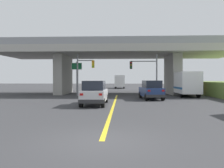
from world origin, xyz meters
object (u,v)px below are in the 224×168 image
suv_crossing (151,90)px  traffic_signal_nearside (147,70)px  traffic_signal_farside (83,70)px  semi_truck_distant (120,82)px  box_truck (185,84)px  highway_sign (77,71)px  suv_lead (95,93)px

suv_crossing → traffic_signal_nearside: traffic_signal_nearside is taller
suv_crossing → traffic_signal_farside: 9.65m
traffic_signal_nearside → semi_truck_distant: (-3.74, 25.28, -1.68)m
semi_truck_distant → box_truck: bearing=-71.5°
box_truck → highway_sign: (-14.29, 2.68, 1.77)m
box_truck → semi_truck_distant: bearing=108.5°
suv_crossing → highway_sign: 12.03m
suv_lead → suv_crossing: same height
highway_sign → box_truck: bearing=-10.6°
suv_lead → traffic_signal_nearside: traffic_signal_nearside is taller
traffic_signal_nearside → traffic_signal_farside: traffic_signal_farside is taller
suv_lead → semi_truck_distant: 35.10m
traffic_signal_nearside → highway_sign: (-9.54, 2.60, 0.05)m
semi_truck_distant → suv_crossing: bearing=-83.0°
suv_crossing → highway_sign: size_ratio=0.96×
box_truck → semi_truck_distant: (-8.49, 25.36, 0.03)m
suv_lead → semi_truck_distant: semi_truck_distant is taller
suv_lead → traffic_signal_farside: traffic_signal_farside is taller
box_truck → semi_truck_distant: semi_truck_distant is taller
box_truck → highway_sign: highway_sign is taller
box_truck → traffic_signal_nearside: 5.05m
traffic_signal_farside → highway_sign: bearing=119.4°
traffic_signal_farside → highway_sign: 2.73m
suv_lead → highway_sign: highway_sign is taller
suv_crossing → traffic_signal_nearside: bearing=82.9°
suv_lead → traffic_signal_farside: 10.62m
suv_lead → suv_crossing: 7.59m
suv_crossing → highway_sign: highway_sign is taller
semi_truck_distant → suv_lead: bearing=-92.8°
box_truck → traffic_signal_nearside: bearing=179.0°
highway_sign → semi_truck_distant: size_ratio=0.67×
box_truck → semi_truck_distant: 26.74m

